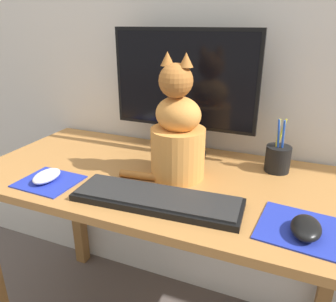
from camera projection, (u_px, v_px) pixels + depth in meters
desk at (162, 206)px, 1.08m from camera, size 1.20×0.58×0.70m
monitor at (184, 87)px, 1.11m from camera, size 0.51×0.17×0.44m
keyboard at (157, 199)px, 0.88m from camera, size 0.46×0.17×0.02m
mousepad_left at (49, 181)px, 0.99m from camera, size 0.18×0.16×0.00m
mousepad_right at (304, 230)px, 0.76m from camera, size 0.22×0.20×0.00m
computer_mouse_left at (47, 176)px, 0.99m from camera, size 0.06×0.10×0.03m
computer_mouse_right at (306, 228)px, 0.74m from camera, size 0.07×0.10×0.03m
cat at (177, 134)px, 0.98m from camera, size 0.27×0.20×0.38m
pen_cup at (278, 158)px, 1.05m from camera, size 0.08×0.08×0.17m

